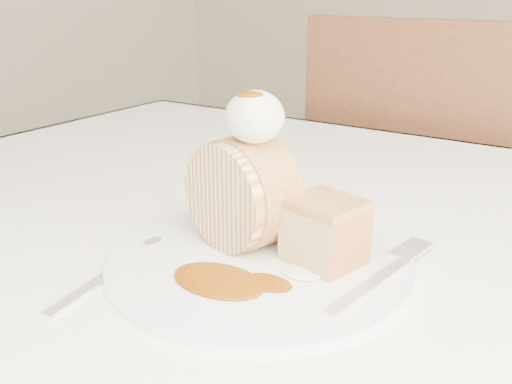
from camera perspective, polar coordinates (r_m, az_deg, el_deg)
The scene contains 10 objects.
table at distance 0.66m, azimuth 10.38°, elevation -11.10°, with size 1.40×0.90×0.75m.
chair_far at distance 1.31m, azimuth 16.08°, elevation -1.53°, with size 0.46×0.46×0.94m.
plate at distance 0.54m, azimuth 0.31°, elevation -6.97°, with size 0.28×0.28×0.01m, color white.
roulade_slice at distance 0.55m, azimuth -1.45°, elevation -0.13°, with size 0.11×0.11×0.06m, color beige.
cake_chunk at distance 0.53m, azimuth 6.89°, elevation -4.31°, with size 0.06×0.06×0.05m, color tan.
whipped_cream at distance 0.52m, azimuth -0.13°, elevation 7.52°, with size 0.05×0.05×0.05m, color white.
caramel_drizzle at distance 0.51m, azimuth -0.61°, elevation 10.41°, with size 0.03×0.02×0.01m, color #6E3404.
caramel_pool at distance 0.50m, azimuth -3.78°, elevation -8.76°, with size 0.09×0.06×0.00m, color #6E3404, non-canonical shape.
fork at distance 0.50m, azimuth 11.30°, elevation -9.18°, with size 0.02×0.17×0.00m, color silver.
spoon at distance 0.53m, azimuth -15.47°, elevation -8.65°, with size 0.02×0.16×0.00m, color silver.
Camera 1 is at (0.21, -0.33, 1.00)m, focal length 40.00 mm.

